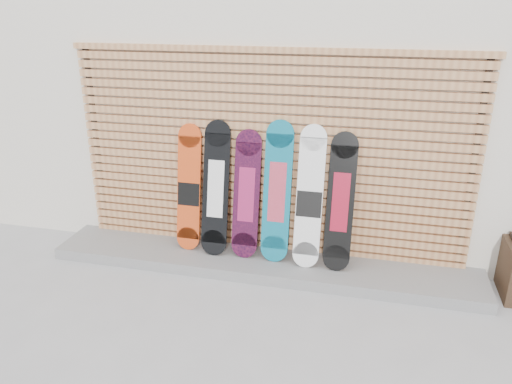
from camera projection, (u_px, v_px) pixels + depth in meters
The scene contains 10 objects.
ground at pixel (261, 304), 4.77m from camera, with size 80.00×80.00×0.00m, color #9B9B9E.
building at pixel (350, 68), 7.18m from camera, with size 12.00×5.00×3.60m, color beige.
concrete_step at pixel (262, 263), 5.39m from camera, with size 4.60×0.70×0.12m, color slate.
slat_wall at pixel (269, 154), 5.24m from camera, with size 4.26×0.08×2.29m.
snowboard_0 at pixel (189, 189), 5.43m from camera, with size 0.26×0.28×1.38m.
snowboard_1 at pixel (216, 189), 5.32m from camera, with size 0.28×0.34×1.44m.
snowboard_2 at pixel (247, 195), 5.27m from camera, with size 0.28×0.31×1.36m.
snowboard_3 at pixel (277, 192), 5.17m from camera, with size 0.29×0.32×1.47m.
snowboard_4 at pixel (309, 198), 5.08m from camera, with size 0.27×0.36×1.45m.
snowboard_5 at pixel (340, 202), 5.02m from camera, with size 0.27×0.36×1.39m.
Camera 1 is at (0.91, -3.95, 2.72)m, focal length 35.00 mm.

